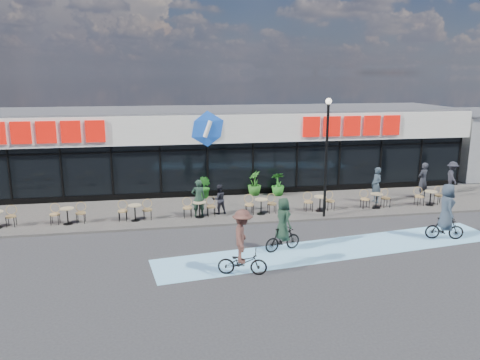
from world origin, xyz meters
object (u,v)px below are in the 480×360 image
(lamp_post, at_px, (327,148))
(potted_plant_mid, at_px, (254,183))
(pedestrian_c, at_px, (423,180))
(potted_plant_left, at_px, (205,187))
(patron_right, at_px, (219,199))
(cyclist_b, at_px, (446,215))
(cyclist_a, at_px, (283,229))
(pedestrian_b, at_px, (452,177))
(potted_plant_right, at_px, (278,184))
(pedestrian_a, at_px, (376,185))
(patron_left, at_px, (198,198))

(lamp_post, xyz_separation_m, potted_plant_mid, (-2.40, 4.45, -2.56))
(pedestrian_c, bearing_deg, potted_plant_left, -32.21)
(patron_right, bearing_deg, potted_plant_mid, -140.91)
(lamp_post, distance_m, cyclist_b, 5.71)
(lamp_post, relative_size, patron_right, 3.85)
(potted_plant_mid, height_order, cyclist_b, cyclist_b)
(lamp_post, distance_m, potted_plant_left, 7.14)
(potted_plant_left, distance_m, cyclist_a, 8.12)
(cyclist_b, bearing_deg, pedestrian_c, 66.86)
(pedestrian_b, xyz_separation_m, cyclist_b, (-4.85, -6.79, 0.08))
(cyclist_b, bearing_deg, cyclist_a, -179.32)
(cyclist_a, distance_m, cyclist_b, 6.84)
(potted_plant_left, height_order, cyclist_b, cyclist_b)
(potted_plant_right, relative_size, pedestrian_c, 0.67)
(potted_plant_right, distance_m, pedestrian_a, 5.17)
(patron_left, relative_size, pedestrian_b, 1.02)
(patron_right, xyz_separation_m, pedestrian_c, (11.18, 1.10, 0.24))
(patron_left, xyz_separation_m, pedestrian_b, (14.49, 2.21, -0.02))
(cyclist_b, bearing_deg, lamp_post, 137.71)
(potted_plant_mid, distance_m, patron_right, 3.93)
(patron_left, bearing_deg, cyclist_a, 117.38)
(potted_plant_right, height_order, patron_left, patron_left)
(patron_left, bearing_deg, lamp_post, 165.98)
(pedestrian_a, relative_size, pedestrian_b, 1.08)
(pedestrian_c, bearing_deg, patron_left, -16.97)
(cyclist_a, bearing_deg, potted_plant_left, 105.43)
(potted_plant_left, relative_size, patron_left, 0.70)
(lamp_post, bearing_deg, pedestrian_a, 28.28)
(patron_right, bearing_deg, pedestrian_c, 171.82)
(potted_plant_left, distance_m, patron_left, 3.23)
(pedestrian_b, distance_m, cyclist_b, 8.35)
(lamp_post, relative_size, potted_plant_mid, 4.11)
(pedestrian_a, xyz_separation_m, pedestrian_c, (2.92, 0.54, 0.03))
(potted_plant_left, distance_m, potted_plant_right, 3.99)
(pedestrian_c, bearing_deg, potted_plant_right, -36.32)
(potted_plant_left, xyz_separation_m, pedestrian_b, (13.85, -0.95, 0.24))
(patron_right, bearing_deg, potted_plant_right, -155.66)
(potted_plant_right, xyz_separation_m, pedestrian_a, (4.63, -2.29, 0.29))
(lamp_post, height_order, potted_plant_mid, lamp_post)
(pedestrian_c, relative_size, cyclist_a, 0.91)
(patron_right, distance_m, cyclist_b, 9.91)
(patron_left, bearing_deg, pedestrian_a, -178.57)
(patron_right, distance_m, pedestrian_b, 13.63)
(lamp_post, bearing_deg, potted_plant_mid, 118.33)
(potted_plant_mid, height_order, pedestrian_a, pedestrian_a)
(patron_left, distance_m, cyclist_a, 5.44)
(pedestrian_a, bearing_deg, patron_left, -92.61)
(potted_plant_left, relative_size, pedestrian_b, 0.72)
(patron_right, height_order, cyclist_a, cyclist_a)
(pedestrian_a, bearing_deg, potted_plant_mid, -121.25)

